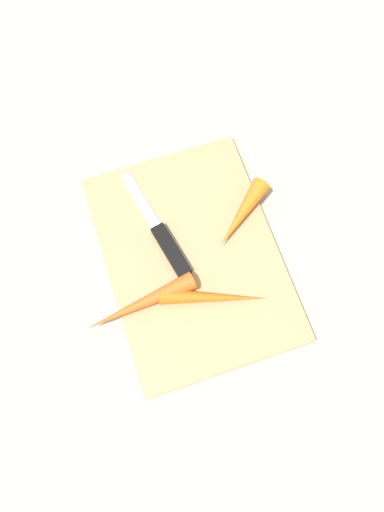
# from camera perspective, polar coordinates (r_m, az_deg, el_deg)

# --- Properties ---
(ground_plane) EXTENTS (1.40, 1.40, 0.00)m
(ground_plane) POSITION_cam_1_polar(r_m,az_deg,el_deg) (0.75, 0.00, -0.29)
(ground_plane) COLOR #ADA8A0
(cutting_board) EXTENTS (0.36, 0.26, 0.01)m
(cutting_board) POSITION_cam_1_polar(r_m,az_deg,el_deg) (0.74, 0.00, -0.15)
(cutting_board) COLOR tan
(cutting_board) RESTS_ON ground_plane
(knife) EXTENTS (0.20, 0.06, 0.01)m
(knife) POSITION_cam_1_polar(r_m,az_deg,el_deg) (0.74, -3.01, 1.47)
(knife) COLOR #B7B7BC
(knife) RESTS_ON cutting_board
(carrot_medium) EXTENTS (0.08, 0.15, 0.02)m
(carrot_medium) POSITION_cam_1_polar(r_m,az_deg,el_deg) (0.71, 2.49, -4.94)
(carrot_medium) COLOR orange
(carrot_medium) RESTS_ON cutting_board
(carrot_longest) EXTENTS (0.05, 0.17, 0.03)m
(carrot_longest) POSITION_cam_1_polar(r_m,az_deg,el_deg) (0.71, -6.15, -5.71)
(carrot_longest) COLOR orange
(carrot_longest) RESTS_ON cutting_board
(carrot_shortest) EXTENTS (0.10, 0.11, 0.03)m
(carrot_shortest) POSITION_cam_1_polar(r_m,az_deg,el_deg) (0.75, 5.91, 4.97)
(carrot_shortest) COLOR orange
(carrot_shortest) RESTS_ON cutting_board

